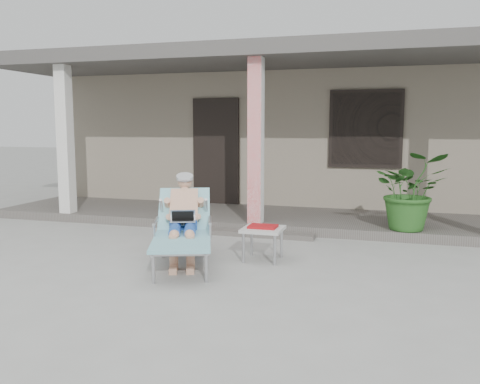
% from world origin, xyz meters
% --- Properties ---
extents(ground, '(60.00, 60.00, 0.00)m').
position_xyz_m(ground, '(0.00, 0.00, 0.00)').
color(ground, '#9E9E99').
rests_on(ground, ground).
extents(house, '(10.40, 5.40, 3.30)m').
position_xyz_m(house, '(0.00, 6.50, 1.67)').
color(house, gray).
rests_on(house, ground).
extents(porch_deck, '(10.00, 2.00, 0.15)m').
position_xyz_m(porch_deck, '(0.00, 3.00, 0.07)').
color(porch_deck, '#605B56').
rests_on(porch_deck, ground).
extents(porch_overhang, '(10.00, 2.30, 2.85)m').
position_xyz_m(porch_overhang, '(0.00, 2.95, 2.79)').
color(porch_overhang, silver).
rests_on(porch_overhang, porch_deck).
extents(porch_step, '(2.00, 0.30, 0.07)m').
position_xyz_m(porch_step, '(0.00, 1.85, 0.04)').
color(porch_step, '#605B56').
rests_on(porch_step, ground).
extents(lounger, '(1.21, 1.83, 1.15)m').
position_xyz_m(lounger, '(-0.40, 0.10, 0.71)').
color(lounger, '#B7B7BC').
rests_on(lounger, ground).
extents(side_table, '(0.50, 0.50, 0.45)m').
position_xyz_m(side_table, '(0.53, 0.49, 0.38)').
color(side_table, beige).
rests_on(side_table, ground).
extents(potted_palm, '(1.17, 1.05, 1.18)m').
position_xyz_m(potted_palm, '(2.36, 2.27, 0.74)').
color(potted_palm, '#26591E').
rests_on(potted_palm, porch_deck).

